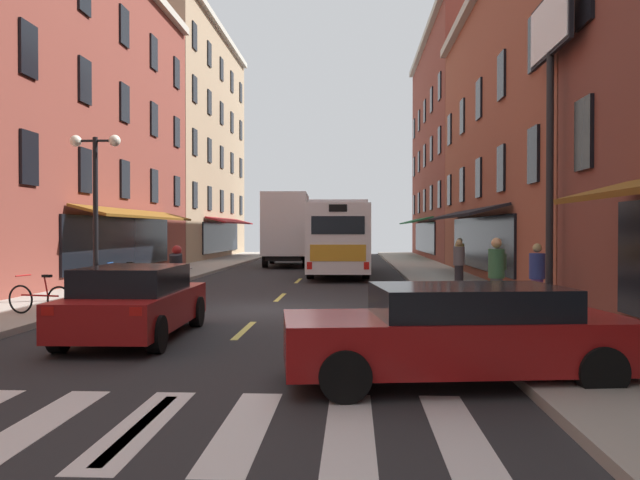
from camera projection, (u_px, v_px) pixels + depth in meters
name	position (u px, v px, depth m)	size (l,w,h in m)	color
ground_plane	(267.00, 311.00, 16.73)	(34.80, 80.00, 0.10)	#28282B
lane_centre_dashes	(266.00, 310.00, 16.48)	(0.14, 73.90, 0.01)	#DBCC4C
crosswalk_near	(140.00, 426.00, 6.75)	(7.10, 2.80, 0.01)	silver
sidewalk_left	(46.00, 305.00, 17.04)	(3.00, 80.00, 0.14)	#A39E93
sidewalk_right	(497.00, 308.00, 16.43)	(3.00, 80.00, 0.14)	#A39E93
billboard_sign	(550.00, 66.00, 15.72)	(0.40, 3.06, 7.72)	black
transit_bus	(338.00, 238.00, 30.32)	(2.82, 11.30, 3.27)	white
box_truck	(287.00, 230.00, 36.96)	(2.68, 7.24, 4.10)	#B21E19
sedan_near	(298.00, 249.00, 46.90)	(1.98, 4.74, 1.40)	silver
sedan_mid	(458.00, 333.00, 8.64)	(4.76, 2.42, 1.31)	maroon
sedan_far	(135.00, 302.00, 12.21)	(1.95, 4.45, 1.38)	maroon
motorcycle_rider	(177.00, 281.00, 17.08)	(0.63, 2.07, 1.66)	black
bicycle_near	(40.00, 299.00, 14.67)	(1.68, 0.55, 0.91)	black
bicycle_mid	(124.00, 279.00, 20.54)	(1.71, 0.48, 0.91)	black
pedestrian_near	(497.00, 274.00, 14.43)	(0.45, 0.52, 1.75)	#4C4C51
pedestrian_mid	(459.00, 264.00, 20.76)	(0.36, 0.36, 1.63)	black
pedestrian_far	(460.00, 258.00, 25.78)	(0.36, 0.36, 1.62)	#33663F
pedestrian_rear	(537.00, 277.00, 15.04)	(0.36, 0.36, 1.61)	#66387F
street_lamp_twin	(96.00, 208.00, 17.85)	(1.42, 0.32, 4.56)	black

